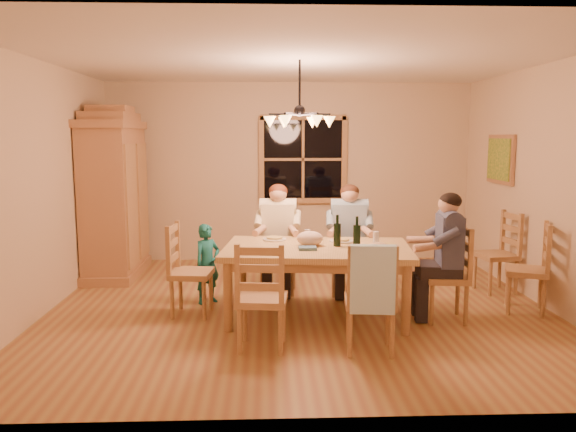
{
  "coord_description": "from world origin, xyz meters",
  "views": [
    {
      "loc": [
        -0.36,
        -6.07,
        1.9
      ],
      "look_at": [
        -0.12,
        0.1,
        1.02
      ],
      "focal_mm": 35.0,
      "sensor_mm": 36.0,
      "label": 1
    }
  ],
  "objects_px": {
    "adult_woman": "(278,225)",
    "chair_near_right": "(370,318)",
    "wine_bottle_a": "(337,231)",
    "chair_far_right": "(349,269)",
    "chair_spare_front": "(525,284)",
    "chair_end_right": "(445,291)",
    "wine_bottle_b": "(357,232)",
    "dining_table": "(317,256)",
    "child": "(207,264)",
    "chair_far_left": "(278,268)",
    "chair_near_left": "(262,316)",
    "chair_end_left": "(192,287)",
    "chandelier": "(300,119)",
    "adult_plaid_man": "(349,226)",
    "armoire": "(115,199)",
    "adult_slate_man": "(447,240)",
    "chair_spare_back": "(495,267)"
  },
  "relations": [
    {
      "from": "chair_spare_front",
      "to": "chair_end_right",
      "type": "bearing_deg",
      "value": 125.34
    },
    {
      "from": "adult_slate_man",
      "to": "chair_spare_back",
      "type": "height_order",
      "value": "adult_slate_man"
    },
    {
      "from": "chair_end_left",
      "to": "child",
      "type": "height_order",
      "value": "chair_end_left"
    },
    {
      "from": "chair_far_right",
      "to": "wine_bottle_b",
      "type": "height_order",
      "value": "wine_bottle_b"
    },
    {
      "from": "wine_bottle_b",
      "to": "chair_far_right",
      "type": "bearing_deg",
      "value": 86.1
    },
    {
      "from": "chair_near_left",
      "to": "adult_plaid_man",
      "type": "xyz_separation_m",
      "value": [
        1.03,
        1.72,
        0.54
      ]
    },
    {
      "from": "dining_table",
      "to": "child",
      "type": "xyz_separation_m",
      "value": [
        -1.2,
        0.57,
        -0.2
      ]
    },
    {
      "from": "adult_woman",
      "to": "chair_near_right",
      "type": "bearing_deg",
      "value": 117.9
    },
    {
      "from": "dining_table",
      "to": "chair_end_left",
      "type": "relative_size",
      "value": 2.05
    },
    {
      "from": "wine_bottle_a",
      "to": "chair_near_left",
      "type": "bearing_deg",
      "value": -131.85
    },
    {
      "from": "chair_near_right",
      "to": "chair_end_right",
      "type": "xyz_separation_m",
      "value": [
        0.94,
        0.82,
        0.0
      ]
    },
    {
      "from": "dining_table",
      "to": "adult_plaid_man",
      "type": "height_order",
      "value": "adult_plaid_man"
    },
    {
      "from": "chair_end_right",
      "to": "adult_slate_man",
      "type": "bearing_deg",
      "value": 95.84
    },
    {
      "from": "dining_table",
      "to": "adult_woman",
      "type": "distance_m",
      "value": 1.04
    },
    {
      "from": "armoire",
      "to": "adult_slate_man",
      "type": "xyz_separation_m",
      "value": [
        3.92,
        -2.09,
        -0.22
      ]
    },
    {
      "from": "chair_near_right",
      "to": "wine_bottle_a",
      "type": "bearing_deg",
      "value": 106.04
    },
    {
      "from": "dining_table",
      "to": "chair_spare_back",
      "type": "distance_m",
      "value": 2.48
    },
    {
      "from": "armoire",
      "to": "chair_near_left",
      "type": "distance_m",
      "value": 3.54
    },
    {
      "from": "chair_near_left",
      "to": "adult_slate_man",
      "type": "bearing_deg",
      "value": 26.57
    },
    {
      "from": "chandelier",
      "to": "wine_bottle_a",
      "type": "relative_size",
      "value": 2.33
    },
    {
      "from": "chair_near_left",
      "to": "wine_bottle_a",
      "type": "bearing_deg",
      "value": 53.99
    },
    {
      "from": "adult_plaid_man",
      "to": "child",
      "type": "height_order",
      "value": "adult_plaid_man"
    },
    {
      "from": "wine_bottle_a",
      "to": "child",
      "type": "relative_size",
      "value": 0.36
    },
    {
      "from": "adult_plaid_man",
      "to": "dining_table",
      "type": "bearing_deg",
      "value": 67.62
    },
    {
      "from": "adult_slate_man",
      "to": "wine_bottle_a",
      "type": "relative_size",
      "value": 2.65
    },
    {
      "from": "chair_spare_front",
      "to": "chair_spare_back",
      "type": "bearing_deg",
      "value": 21.45
    },
    {
      "from": "adult_slate_man",
      "to": "chair_spare_front",
      "type": "relative_size",
      "value": 0.88
    },
    {
      "from": "chandelier",
      "to": "chair_far_right",
      "type": "xyz_separation_m",
      "value": [
        0.63,
        0.51,
        -1.77
      ]
    },
    {
      "from": "chair_near_left",
      "to": "adult_plaid_man",
      "type": "height_order",
      "value": "adult_plaid_man"
    },
    {
      "from": "chair_end_right",
      "to": "adult_plaid_man",
      "type": "height_order",
      "value": "adult_plaid_man"
    },
    {
      "from": "chair_end_right",
      "to": "wine_bottle_b",
      "type": "relative_size",
      "value": 3.0
    },
    {
      "from": "chair_spare_front",
      "to": "armoire",
      "type": "bearing_deg",
      "value": 90.63
    },
    {
      "from": "chair_near_right",
      "to": "adult_woman",
      "type": "distance_m",
      "value": 2.12
    },
    {
      "from": "adult_slate_man",
      "to": "child",
      "type": "height_order",
      "value": "adult_slate_man"
    },
    {
      "from": "chair_far_right",
      "to": "chair_near_right",
      "type": "xyz_separation_m",
      "value": [
        -0.08,
        -1.82,
        0.0
      ]
    },
    {
      "from": "chair_end_left",
      "to": "chair_end_right",
      "type": "bearing_deg",
      "value": 90.0
    },
    {
      "from": "dining_table",
      "to": "chair_near_right",
      "type": "bearing_deg",
      "value": -67.94
    },
    {
      "from": "dining_table",
      "to": "adult_slate_man",
      "type": "relative_size",
      "value": 2.32
    },
    {
      "from": "child",
      "to": "dining_table",
      "type": "bearing_deg",
      "value": -68.16
    },
    {
      "from": "chair_far_right",
      "to": "chair_spare_front",
      "type": "bearing_deg",
      "value": 163.06
    },
    {
      "from": "dining_table",
      "to": "chair_far_right",
      "type": "height_order",
      "value": "chair_far_right"
    },
    {
      "from": "dining_table",
      "to": "chair_spare_front",
      "type": "xyz_separation_m",
      "value": [
        2.28,
        0.1,
        -0.36
      ]
    },
    {
      "from": "chandelier",
      "to": "chair_near_left",
      "type": "xyz_separation_m",
      "value": [
        -0.4,
        -1.21,
        -1.77
      ]
    },
    {
      "from": "chair_spare_front",
      "to": "chair_spare_back",
      "type": "distance_m",
      "value": 0.8
    },
    {
      "from": "chair_far_left",
      "to": "wine_bottle_a",
      "type": "distance_m",
      "value": 1.27
    },
    {
      "from": "chair_end_left",
      "to": "dining_table",
      "type": "bearing_deg",
      "value": 90.0
    },
    {
      "from": "chair_near_left",
      "to": "child",
      "type": "xyz_separation_m",
      "value": [
        -0.63,
        1.42,
        0.15
      ]
    },
    {
      "from": "adult_woman",
      "to": "wine_bottle_a",
      "type": "relative_size",
      "value": 2.65
    },
    {
      "from": "chair_far_left",
      "to": "chair_near_right",
      "type": "distance_m",
      "value": 2.05
    },
    {
      "from": "adult_slate_man",
      "to": "chair_spare_front",
      "type": "distance_m",
      "value": 1.12
    }
  ]
}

